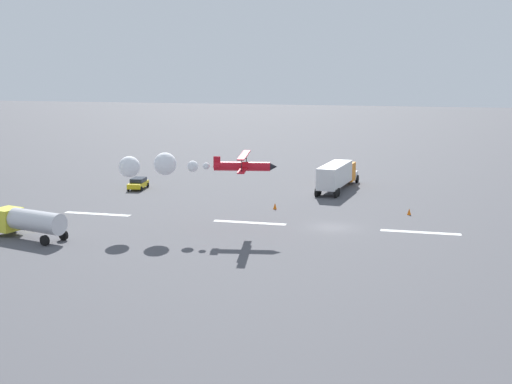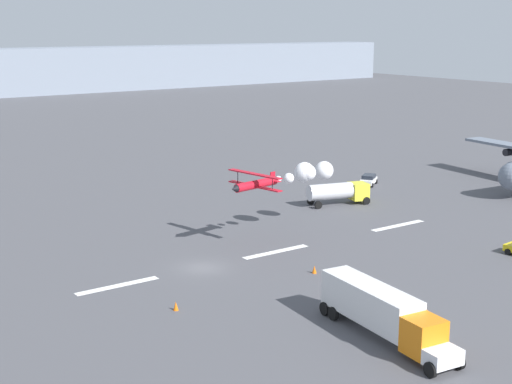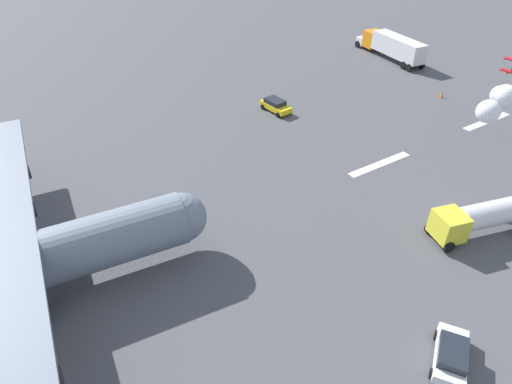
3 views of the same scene
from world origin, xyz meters
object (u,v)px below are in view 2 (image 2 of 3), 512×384
stunt_biplane_red (302,174)px  fuel_tanker_truck (339,192)px  airport_staff_sedan (369,180)px  traffic_cone_far (314,269)px  traffic_cone_near (176,306)px  semi_truck_orange (382,311)px

stunt_biplane_red → fuel_tanker_truck: size_ratio=1.86×
airport_staff_sedan → fuel_tanker_truck: bearing=-150.3°
fuel_tanker_truck → traffic_cone_far: 28.19m
traffic_cone_near → traffic_cone_far: same height
traffic_cone_near → traffic_cone_far: size_ratio=1.00×
traffic_cone_near → traffic_cone_far: (15.41, 0.66, 0.00)m
airport_staff_sedan → traffic_cone_near: (-47.42, -26.88, -0.44)m
stunt_biplane_red → airport_staff_sedan: bearing=30.3°
fuel_tanker_truck → airport_staff_sedan: bearing=29.7°
semi_truck_orange → fuel_tanker_truck: 42.57m
fuel_tanker_truck → traffic_cone_near: bearing=-150.5°
semi_truck_orange → airport_staff_sedan: (37.40, 40.64, -1.30)m
airport_staff_sedan → traffic_cone_far: size_ratio=5.92×
stunt_biplane_red → airport_staff_sedan: 28.23m
traffic_cone_far → stunt_biplane_red: bearing=56.4°
airport_staff_sedan → traffic_cone_near: bearing=-150.5°
fuel_tanker_truck → stunt_biplane_red: bearing=-149.1°
airport_staff_sedan → traffic_cone_far: (-32.01, -26.21, -0.44)m
fuel_tanker_truck → traffic_cone_near: size_ratio=11.42×
stunt_biplane_red → traffic_cone_near: (-23.57, -12.95, -6.31)m
airport_staff_sedan → semi_truck_orange: bearing=-132.6°
stunt_biplane_red → traffic_cone_far: 16.04m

